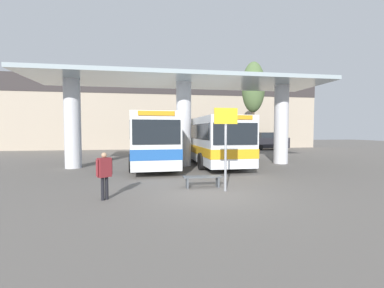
{
  "coord_description": "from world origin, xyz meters",
  "views": [
    {
      "loc": [
        -2.18,
        -9.21,
        2.3
      ],
      "look_at": [
        0.0,
        4.13,
        1.6
      ],
      "focal_mm": 24.0,
      "sensor_mm": 36.0,
      "label": 1
    }
  ],
  "objects_px": {
    "waiting_bench_near_pillar": "(203,179)",
    "poplar_tree_behind_left": "(253,88)",
    "pedestrian_waiting": "(104,171)",
    "info_sign_platform": "(226,132)",
    "parked_car_street": "(268,141)",
    "transit_bus_center_bay": "(208,138)",
    "transit_bus_left_bay": "(151,138)"
  },
  "relations": [
    {
      "from": "waiting_bench_near_pillar",
      "to": "pedestrian_waiting",
      "type": "distance_m",
      "value": 3.88
    },
    {
      "from": "waiting_bench_near_pillar",
      "to": "parked_car_street",
      "type": "height_order",
      "value": "parked_car_street"
    },
    {
      "from": "parked_car_street",
      "to": "pedestrian_waiting",
      "type": "bearing_deg",
      "value": -125.38
    },
    {
      "from": "transit_bus_center_bay",
      "to": "parked_car_street",
      "type": "bearing_deg",
      "value": -134.05
    },
    {
      "from": "waiting_bench_near_pillar",
      "to": "transit_bus_center_bay",
      "type": "bearing_deg",
      "value": 75.79
    },
    {
      "from": "pedestrian_waiting",
      "to": "transit_bus_left_bay",
      "type": "bearing_deg",
      "value": 40.92
    },
    {
      "from": "transit_bus_center_bay",
      "to": "waiting_bench_near_pillar",
      "type": "xyz_separation_m",
      "value": [
        -2.05,
        -8.1,
        -1.41
      ]
    },
    {
      "from": "transit_bus_center_bay",
      "to": "info_sign_platform",
      "type": "relative_size",
      "value": 3.65
    },
    {
      "from": "transit_bus_left_bay",
      "to": "pedestrian_waiting",
      "type": "height_order",
      "value": "transit_bus_left_bay"
    },
    {
      "from": "info_sign_platform",
      "to": "parked_car_street",
      "type": "bearing_deg",
      "value": 60.21
    },
    {
      "from": "transit_bus_left_bay",
      "to": "pedestrian_waiting",
      "type": "relative_size",
      "value": 7.13
    },
    {
      "from": "transit_bus_left_bay",
      "to": "info_sign_platform",
      "type": "xyz_separation_m",
      "value": [
        2.74,
        -8.52,
        0.42
      ]
    },
    {
      "from": "transit_bus_left_bay",
      "to": "waiting_bench_near_pillar",
      "type": "distance_m",
      "value": 8.15
    },
    {
      "from": "info_sign_platform",
      "to": "poplar_tree_behind_left",
      "type": "relative_size",
      "value": 0.35
    },
    {
      "from": "transit_bus_center_bay",
      "to": "poplar_tree_behind_left",
      "type": "relative_size",
      "value": 1.26
    },
    {
      "from": "info_sign_platform",
      "to": "parked_car_street",
      "type": "relative_size",
      "value": 0.68
    },
    {
      "from": "waiting_bench_near_pillar",
      "to": "poplar_tree_behind_left",
      "type": "relative_size",
      "value": 0.17
    },
    {
      "from": "transit_bus_left_bay",
      "to": "parked_car_street",
      "type": "xyz_separation_m",
      "value": [
        14.08,
        11.28,
        -0.81
      ]
    },
    {
      "from": "waiting_bench_near_pillar",
      "to": "poplar_tree_behind_left",
      "type": "bearing_deg",
      "value": 60.54
    },
    {
      "from": "transit_bus_center_bay",
      "to": "parked_car_street",
      "type": "distance_m",
      "value": 14.85
    },
    {
      "from": "transit_bus_left_bay",
      "to": "poplar_tree_behind_left",
      "type": "distance_m",
      "value": 12.93
    },
    {
      "from": "poplar_tree_behind_left",
      "to": "waiting_bench_near_pillar",
      "type": "bearing_deg",
      "value": -119.46
    },
    {
      "from": "pedestrian_waiting",
      "to": "poplar_tree_behind_left",
      "type": "height_order",
      "value": "poplar_tree_behind_left"
    },
    {
      "from": "waiting_bench_near_pillar",
      "to": "poplar_tree_behind_left",
      "type": "height_order",
      "value": "poplar_tree_behind_left"
    },
    {
      "from": "transit_bus_center_bay",
      "to": "pedestrian_waiting",
      "type": "relative_size",
      "value": 7.27
    },
    {
      "from": "transit_bus_center_bay",
      "to": "pedestrian_waiting",
      "type": "height_order",
      "value": "transit_bus_center_bay"
    },
    {
      "from": "pedestrian_waiting",
      "to": "parked_car_street",
      "type": "relative_size",
      "value": 0.34
    },
    {
      "from": "transit_bus_center_bay",
      "to": "info_sign_platform",
      "type": "height_order",
      "value": "info_sign_platform"
    },
    {
      "from": "info_sign_platform",
      "to": "transit_bus_left_bay",
      "type": "bearing_deg",
      "value": 107.81
    },
    {
      "from": "info_sign_platform",
      "to": "pedestrian_waiting",
      "type": "xyz_separation_m",
      "value": [
        -4.32,
        -0.54,
        -1.27
      ]
    },
    {
      "from": "waiting_bench_near_pillar",
      "to": "pedestrian_waiting",
      "type": "relative_size",
      "value": 1.0
    },
    {
      "from": "waiting_bench_near_pillar",
      "to": "poplar_tree_behind_left",
      "type": "distance_m",
      "value": 17.57
    }
  ]
}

